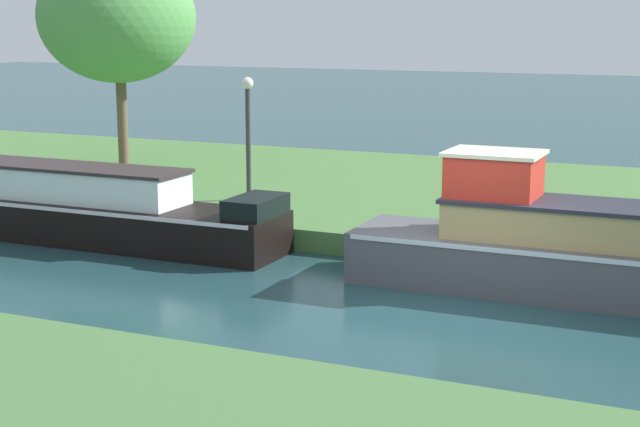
{
  "coord_description": "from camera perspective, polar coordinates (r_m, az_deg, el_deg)",
  "views": [
    {
      "loc": [
        3.78,
        -13.22,
        4.06
      ],
      "look_at": [
        -2.67,
        1.2,
        0.9
      ],
      "focal_mm": 55.04,
      "sensor_mm": 36.0,
      "label": 1
    }
  ],
  "objects": [
    {
      "name": "ground_plane",
      "position": [
        14.34,
        7.83,
        -5.25
      ],
      "size": [
        120.0,
        120.0,
        0.0
      ],
      "primitive_type": "plane",
      "color": "#1F4146"
    },
    {
      "name": "riverbank_far",
      "position": [
        20.93,
        13.26,
        0.38
      ],
      "size": [
        72.0,
        10.0,
        0.4
      ],
      "primitive_type": "cube",
      "color": "#4B773C",
      "rests_on": "ground_plane"
    },
    {
      "name": "lamp_post",
      "position": [
        19.87,
        -4.21,
        5.34
      ],
      "size": [
        0.24,
        0.24,
        2.5
      ],
      "color": "#333338",
      "rests_on": "riverbank_far"
    },
    {
      "name": "willow_tree_left",
      "position": [
        24.99,
        -11.69,
        11.12
      ],
      "size": [
        3.69,
        4.16,
        5.3
      ],
      "color": "brown",
      "rests_on": "riverbank_far"
    },
    {
      "name": "black_narrowboat",
      "position": [
        19.54,
        -17.12,
        0.78
      ],
      "size": [
        10.43,
        1.51,
        2.05
      ],
      "color": "black",
      "rests_on": "ground_plane"
    },
    {
      "name": "mooring_post_near",
      "position": [
        20.31,
        -13.09,
        1.68
      ],
      "size": [
        0.16,
        0.16,
        0.73
      ],
      "primitive_type": "cylinder",
      "color": "#473D22",
      "rests_on": "riverbank_far"
    }
  ]
}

